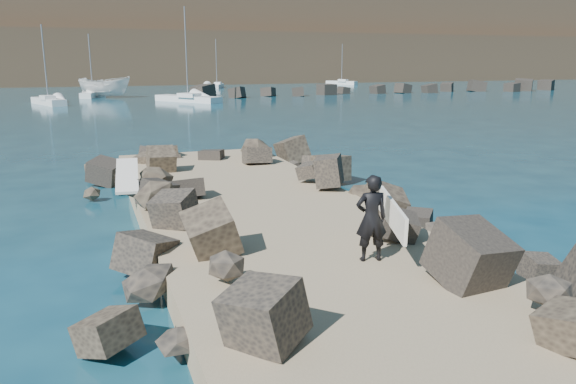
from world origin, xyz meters
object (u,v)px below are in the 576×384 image
Objects in this scene: surfer_with_board at (374,217)px; sailboat_f at (342,83)px; boat_imported at (105,87)px; surfboard_resting at (127,179)px.

sailboat_f reaches higher than surfer_with_board.
boat_imported is at bearing 92.46° from surfer_with_board.
surfboard_resting is 8.33m from surfer_with_board.
surfboard_resting is at bearing 119.16° from surfer_with_board.
surfer_with_board is at bearing -114.70° from sailboat_f.
boat_imported is 62.36m from surfer_with_board.
boat_imported is 49.22m from sailboat_f.
surfboard_resting is at bearing -153.67° from boat_imported.
sailboat_f reaches higher than surfboard_resting.
surfer_with_board is 95.62m from sailboat_f.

